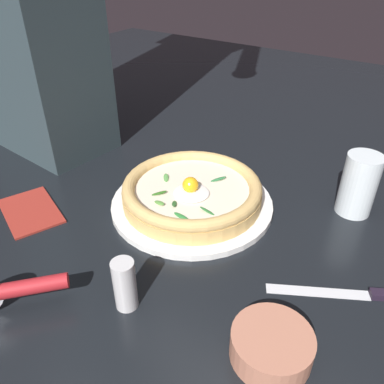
% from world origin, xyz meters
% --- Properties ---
extents(ground_plane, '(2.40, 2.40, 0.03)m').
position_xyz_m(ground_plane, '(0.00, 0.00, -0.01)').
color(ground_plane, black).
rests_on(ground_plane, ground).
extents(pizza_plate, '(0.31, 0.31, 0.01)m').
position_xyz_m(pizza_plate, '(0.04, -0.03, 0.01)').
color(pizza_plate, white).
rests_on(pizza_plate, ground).
extents(pizza, '(0.26, 0.26, 0.06)m').
position_xyz_m(pizza, '(0.04, -0.03, 0.03)').
color(pizza, '#DDB064').
rests_on(pizza, pizza_plate).
extents(side_bowl, '(0.10, 0.10, 0.04)m').
position_xyz_m(side_bowl, '(0.30, -0.24, 0.02)').
color(side_bowl, '#B57259').
rests_on(side_bowl, ground).
extents(pizza_cutter, '(0.12, 0.13, 0.07)m').
position_xyz_m(pizza_cutter, '(-0.02, -0.37, 0.04)').
color(pizza_cutter, silver).
rests_on(pizza_cutter, ground).
extents(table_knife, '(0.22, 0.13, 0.01)m').
position_xyz_m(table_knife, '(0.38, -0.07, 0.00)').
color(table_knife, silver).
rests_on(table_knife, ground).
extents(drinking_glass, '(0.06, 0.06, 0.12)m').
position_xyz_m(drinking_glass, '(0.30, 0.12, 0.05)').
color(drinking_glass, silver).
rests_on(drinking_glass, ground).
extents(folded_napkin, '(0.16, 0.14, 0.01)m').
position_xyz_m(folded_napkin, '(-0.21, -0.22, 0.00)').
color(folded_napkin, maroon).
rests_on(folded_napkin, ground).
extents(pepper_shaker, '(0.03, 0.03, 0.08)m').
position_xyz_m(pepper_shaker, '(0.10, -0.28, 0.04)').
color(pepper_shaker, silver).
rests_on(pepper_shaker, ground).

